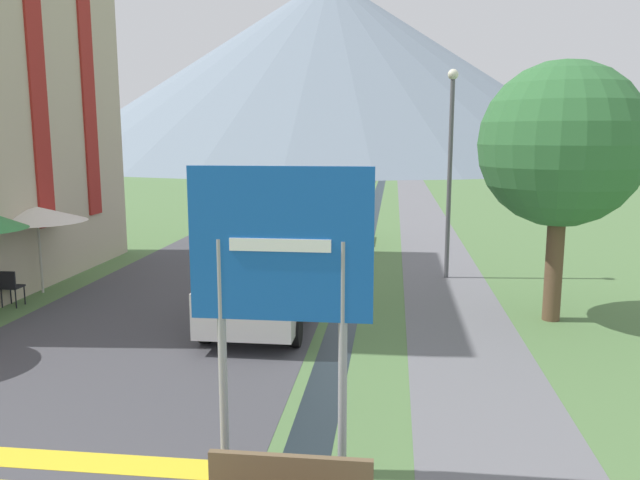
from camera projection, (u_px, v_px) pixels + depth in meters
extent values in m
plane|color=#517542|center=(333.00, 240.00, 23.26)|extent=(160.00, 160.00, 0.00)
cube|color=#424247|center=(305.00, 208.00, 33.34)|extent=(6.40, 60.00, 0.01)
cube|color=slate|center=(420.00, 209.00, 32.63)|extent=(2.20, 60.00, 0.01)
cube|color=black|center=(374.00, 209.00, 32.91)|extent=(0.60, 60.00, 0.00)
cube|color=yellow|center=(0.00, 457.00, 7.57)|extent=(5.44, 0.44, 0.01)
cone|color=slate|center=(330.00, 70.00, 90.92)|extent=(81.55, 81.55, 26.28)
cube|color=maroon|center=(34.00, 37.00, 15.15)|extent=(0.06, 0.70, 9.31)
cube|color=maroon|center=(86.00, 51.00, 17.69)|extent=(0.06, 0.70, 9.31)
cylinder|color=gray|center=(222.00, 358.00, 7.07)|extent=(0.10, 0.10, 2.74)
cylinder|color=gray|center=(343.00, 363.00, 6.92)|extent=(0.10, 0.10, 2.74)
cube|color=#1451AD|center=(280.00, 245.00, 6.75)|extent=(2.03, 0.05, 1.70)
cube|color=white|center=(280.00, 245.00, 6.73)|extent=(1.12, 0.02, 0.14)
cube|color=brown|center=(290.00, 476.00, 6.37)|extent=(1.70, 0.08, 0.45)
cube|color=silver|center=(264.00, 290.00, 12.77)|extent=(1.79, 4.11, 0.84)
cube|color=#23282D|center=(262.00, 256.00, 12.44)|extent=(1.52, 2.26, 0.68)
cylinder|color=black|center=(239.00, 294.00, 14.18)|extent=(0.18, 0.60, 0.60)
cylinder|color=black|center=(314.00, 296.00, 13.98)|extent=(0.18, 0.60, 0.60)
cylinder|color=black|center=(206.00, 327.00, 11.69)|extent=(0.18, 0.60, 0.60)
cylinder|color=black|center=(296.00, 331.00, 11.49)|extent=(0.18, 0.60, 0.60)
cube|color=black|center=(316.00, 221.00, 22.98)|extent=(1.80, 3.94, 0.84)
cube|color=#23282D|center=(315.00, 201.00, 22.66)|extent=(1.53, 2.16, 0.68)
cylinder|color=black|center=(298.00, 227.00, 24.35)|extent=(0.18, 0.60, 0.60)
cylinder|color=black|center=(341.00, 228.00, 24.15)|extent=(0.18, 0.60, 0.60)
cylinder|color=black|center=(287.00, 237.00, 21.96)|extent=(0.18, 0.60, 0.60)
cylinder|color=black|center=(336.00, 238.00, 21.76)|extent=(0.18, 0.60, 0.60)
cylinder|color=black|center=(5.00, 296.00, 14.28)|extent=(0.03, 0.03, 0.45)
cube|color=black|center=(12.00, 287.00, 14.18)|extent=(0.40, 0.40, 0.04)
cube|color=black|center=(7.00, 280.00, 13.97)|extent=(0.40, 0.04, 0.40)
cylinder|color=black|center=(11.00, 294.00, 14.40)|extent=(0.03, 0.03, 0.45)
cylinder|color=black|center=(25.00, 295.00, 14.37)|extent=(0.03, 0.03, 0.45)
cylinder|color=black|center=(2.00, 298.00, 14.07)|extent=(0.03, 0.03, 0.45)
cylinder|color=black|center=(16.00, 299.00, 14.03)|extent=(0.03, 0.03, 0.45)
cylinder|color=#B7B2A8|center=(40.00, 252.00, 15.28)|extent=(0.06, 0.06, 2.07)
cone|color=silver|center=(37.00, 214.00, 15.13)|extent=(2.34, 2.34, 0.36)
cylinder|color=#515156|center=(449.00, 181.00, 16.65)|extent=(0.12, 0.12, 5.30)
sphere|color=silver|center=(453.00, 74.00, 16.19)|extent=(0.28, 0.28, 0.28)
cylinder|color=brown|center=(554.00, 268.00, 13.01)|extent=(0.36, 0.36, 2.25)
sphere|color=#336B38|center=(562.00, 144.00, 12.59)|extent=(3.35, 3.35, 3.35)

